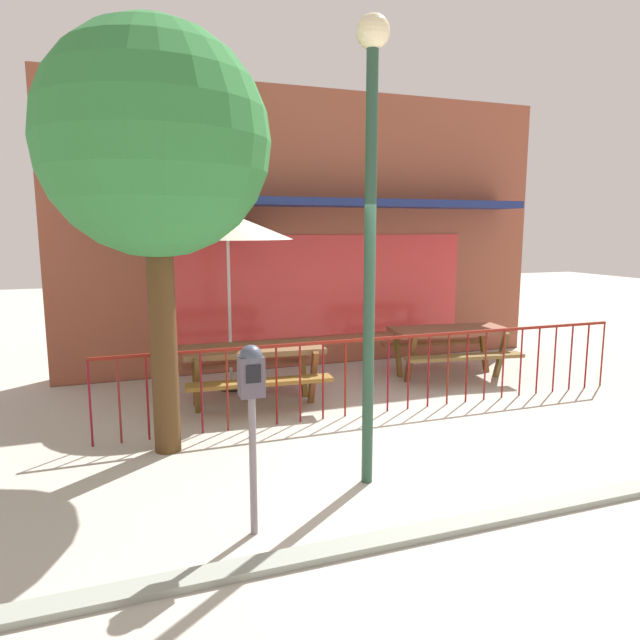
# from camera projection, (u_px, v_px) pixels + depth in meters

# --- Properties ---
(ground) EXTENTS (40.00, 40.00, 0.00)m
(ground) POSITION_uv_depth(u_px,v_px,m) (472.00, 467.00, 5.54)
(ground) COLOR #B3ADA0
(pub_storefront) EXTENTS (8.32, 1.26, 4.53)m
(pub_storefront) POSITION_uv_depth(u_px,v_px,m) (312.00, 231.00, 9.59)
(pub_storefront) COLOR #512B25
(pub_storefront) RESTS_ON ground
(patio_fence_front) EXTENTS (7.01, 0.04, 0.97)m
(patio_fence_front) POSITION_uv_depth(u_px,v_px,m) (388.00, 360.00, 7.14)
(patio_fence_front) COLOR maroon
(patio_fence_front) RESTS_ON ground
(picnic_table_left) EXTENTS (1.89, 1.49, 0.79)m
(picnic_table_left) POSITION_uv_depth(u_px,v_px,m) (253.00, 359.00, 7.45)
(picnic_table_left) COLOR brown
(picnic_table_left) RESTS_ON ground
(picnic_table_right) EXTENTS (1.97, 1.59, 0.79)m
(picnic_table_right) POSITION_uv_depth(u_px,v_px,m) (449.00, 338.00, 8.84)
(picnic_table_right) COLOR brown
(picnic_table_right) RESTS_ON ground
(patio_umbrella) EXTENTS (1.83, 1.83, 2.52)m
(patio_umbrella) POSITION_uv_depth(u_px,v_px,m) (227.00, 227.00, 7.88)
(patio_umbrella) COLOR black
(patio_umbrella) RESTS_ON ground
(parking_meter_near) EXTENTS (0.18, 0.17, 1.47)m
(parking_meter_near) POSITION_uv_depth(u_px,v_px,m) (252.00, 390.00, 4.16)
(parking_meter_near) COLOR slate
(parking_meter_near) RESTS_ON ground
(street_tree) EXTENTS (2.24, 2.24, 4.25)m
(street_tree) POSITION_uv_depth(u_px,v_px,m) (155.00, 145.00, 5.48)
(street_tree) COLOR #4B3219
(street_tree) RESTS_ON ground
(street_lamp) EXTENTS (0.28, 0.28, 4.02)m
(street_lamp) POSITION_uv_depth(u_px,v_px,m) (371.00, 191.00, 4.81)
(street_lamp) COLOR #244734
(street_lamp) RESTS_ON ground
(curb_edge) EXTENTS (11.65, 0.20, 0.11)m
(curb_edge) POSITION_uv_depth(u_px,v_px,m) (539.00, 512.00, 4.67)
(curb_edge) COLOR gray
(curb_edge) RESTS_ON ground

